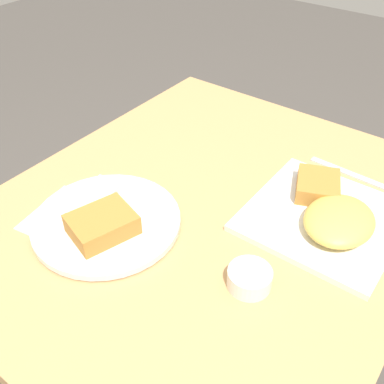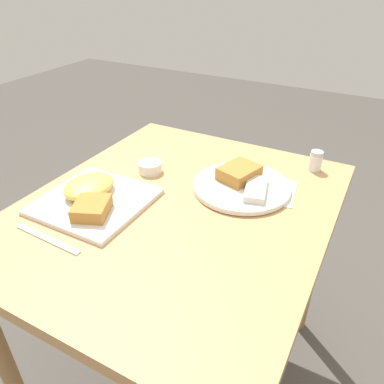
{
  "view_description": "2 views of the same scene",
  "coord_description": "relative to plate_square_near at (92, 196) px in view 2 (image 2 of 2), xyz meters",
  "views": [
    {
      "loc": [
        -0.59,
        -0.4,
        1.39
      ],
      "look_at": [
        -0.02,
        0.03,
        0.82
      ],
      "focal_mm": 42.0,
      "sensor_mm": 36.0,
      "label": 1
    },
    {
      "loc": [
        0.76,
        0.46,
        1.37
      ],
      "look_at": [
        -0.02,
        0.04,
        0.82
      ],
      "focal_mm": 35.0,
      "sensor_mm": 36.0,
      "label": 2
    }
  ],
  "objects": [
    {
      "name": "plate_square_near",
      "position": [
        0.0,
        0.0,
        0.0
      ],
      "size": [
        0.29,
        0.29,
        0.06
      ],
      "color": "white",
      "rests_on": "dining_table"
    },
    {
      "name": "butter_knife",
      "position": [
        0.18,
        0.01,
        -0.02
      ],
      "size": [
        0.02,
        0.21,
        0.0
      ],
      "rotation": [
        0.0,
        0.0,
        1.53
      ],
      "color": "silver",
      "rests_on": "dining_table"
    },
    {
      "name": "plate_oval_far",
      "position": [
        -0.28,
        0.35,
        -0.0
      ],
      "size": [
        0.29,
        0.29,
        0.05
      ],
      "color": "white",
      "rests_on": "menu_card"
    },
    {
      "name": "menu_card",
      "position": [
        -0.29,
        0.38,
        -0.02
      ],
      "size": [
        0.19,
        0.26,
        0.0
      ],
      "rotation": [
        0.0,
        0.0,
        0.17
      ],
      "color": "silver",
      "rests_on": "dining_table"
    },
    {
      "name": "dining_table",
      "position": [
        -0.1,
        0.22,
        -0.12
      ],
      "size": [
        0.97,
        0.83,
        0.78
      ],
      "color": "tan",
      "rests_on": "ground_plane"
    },
    {
      "name": "salt_shaker",
      "position": [
        -0.5,
        0.51,
        0.01
      ],
      "size": [
        0.04,
        0.04,
        0.07
      ],
      "color": "white",
      "rests_on": "dining_table"
    },
    {
      "name": "ground_plane",
      "position": [
        -0.1,
        0.22,
        -0.8
      ],
      "size": [
        8.0,
        8.0,
        0.0
      ],
      "primitive_type": "plane",
      "color": "#4C4742"
    },
    {
      "name": "sauce_ramekin",
      "position": [
        -0.23,
        0.04,
        -0.0
      ],
      "size": [
        0.08,
        0.08,
        0.03
      ],
      "color": "white",
      "rests_on": "dining_table"
    }
  ]
}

